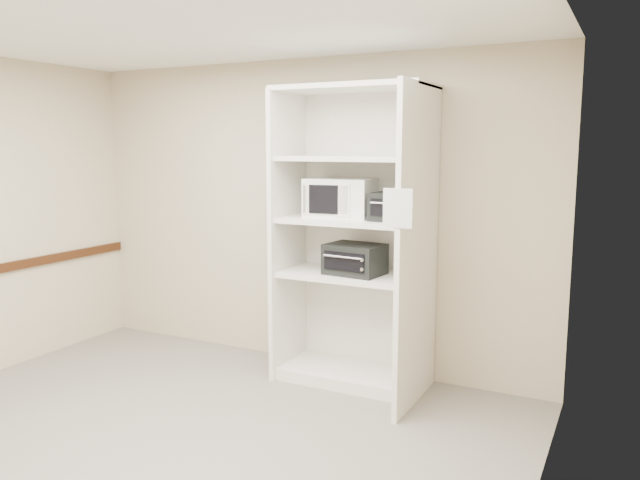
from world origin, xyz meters
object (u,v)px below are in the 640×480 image
at_px(microwave, 341,198).
at_px(toaster_oven_upper, 397,207).
at_px(toaster_oven_lower, 355,259).
at_px(shelving_unit, 358,248).

height_order(microwave, toaster_oven_upper, microwave).
bearing_deg(toaster_oven_upper, microwave, 175.83).
distance_m(toaster_oven_upper, toaster_oven_lower, 0.56).
relative_size(toaster_oven_upper, toaster_oven_lower, 0.86).
height_order(shelving_unit, microwave, shelving_unit).
distance_m(microwave, toaster_oven_upper, 0.52).
relative_size(shelving_unit, microwave, 4.58).
bearing_deg(microwave, shelving_unit, -21.41).
xyz_separation_m(shelving_unit, toaster_oven_lower, (-0.02, -0.03, -0.09)).
bearing_deg(toaster_oven_lower, microwave, 160.32).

